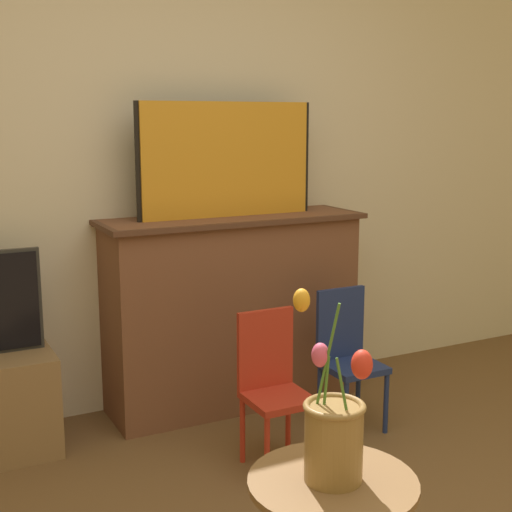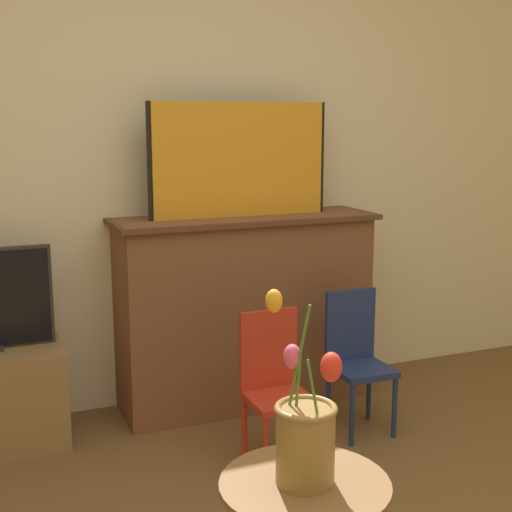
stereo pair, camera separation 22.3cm
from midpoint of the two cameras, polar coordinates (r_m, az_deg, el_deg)
The scene contains 6 objects.
wall_back at distance 3.66m, azimuth -10.09°, elevation 8.85°, with size 8.00×0.06×2.70m.
fireplace_mantel at distance 3.69m, azimuth -3.65°, elevation -4.23°, with size 1.35×0.43×0.99m.
painting at distance 3.57m, azimuth -4.15°, elevation 7.68°, with size 0.94×0.03×0.57m.
chair_red at distance 3.08m, azimuth -0.78°, elevation -10.03°, with size 0.26×0.26×0.67m.
chair_blue at distance 3.47m, azimuth 5.48°, elevation -7.66°, with size 0.26×0.26×0.67m.
vase_tulips at distance 1.99m, azimuth 2.97°, elevation -13.92°, with size 0.17×0.20×0.53m.
Camera 1 is at (-1.18, -1.32, 1.48)m, focal length 50.00 mm.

